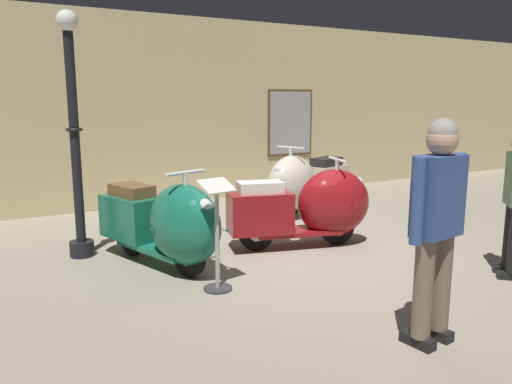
% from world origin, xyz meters
% --- Properties ---
extents(ground_plane, '(60.00, 60.00, 0.00)m').
position_xyz_m(ground_plane, '(0.00, 0.00, 0.00)').
color(ground_plane, gray).
extents(showroom_back_wall, '(18.00, 0.24, 3.24)m').
position_xyz_m(showroom_back_wall, '(0.01, 3.78, 1.62)').
color(showroom_back_wall, '#CCB784').
rests_on(showroom_back_wall, ground).
extents(scooter_0, '(1.04, 1.89, 1.11)m').
position_xyz_m(scooter_0, '(-1.78, 0.34, 0.51)').
color(scooter_0, black).
rests_on(scooter_0, ground).
extents(scooter_1, '(1.89, 0.97, 1.11)m').
position_xyz_m(scooter_1, '(0.08, 0.29, 0.51)').
color(scooter_1, black).
rests_on(scooter_1, ground).
extents(scooter_2, '(1.91, 1.13, 1.13)m').
position_xyz_m(scooter_2, '(0.97, 1.79, 0.51)').
color(scooter_2, black).
rests_on(scooter_2, ground).
extents(lamppost, '(0.28, 0.28, 2.79)m').
position_xyz_m(lamppost, '(-2.53, 1.27, 1.38)').
color(lamppost, black).
rests_on(lamppost, ground).
extents(visitor_1, '(0.57, 0.31, 1.70)m').
position_xyz_m(visitor_1, '(-0.63, -2.26, 0.98)').
color(visitor_1, black).
rests_on(visitor_1, ground).
extents(info_stanchion, '(0.36, 0.28, 1.09)m').
position_xyz_m(info_stanchion, '(-1.58, -0.49, 0.45)').
color(info_stanchion, '#333338').
rests_on(info_stanchion, ground).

